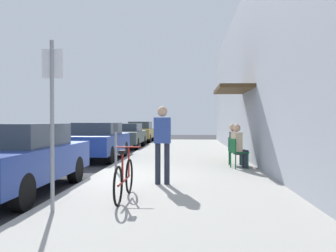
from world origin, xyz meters
The scene contains 15 objects.
ground_plane centered at (0.00, 0.00, 0.00)m, with size 60.00×60.00×0.00m, color #2D2D30.
sidewalk_slab centered at (2.25, 2.00, 0.06)m, with size 4.50×32.00×0.12m, color #9E9B93.
building_facade centered at (4.65, 2.01, 3.15)m, with size 1.40×32.00×6.30m.
parked_car_0 centered at (-1.10, -1.43, 0.75)m, with size 1.80×4.40×1.45m.
parked_car_1 centered at (-1.10, 4.93, 0.75)m, with size 1.80×4.40×1.44m.
parked_car_2 centered at (-1.10, 11.12, 0.72)m, with size 1.80×4.40×1.38m.
parked_car_3 centered at (-1.10, 16.77, 0.76)m, with size 1.80×4.40×1.47m.
parking_meter centered at (0.45, 1.05, 0.89)m, with size 0.12×0.10×1.32m.
street_sign centered at (0.40, -3.28, 1.64)m, with size 0.32×0.06×2.60m.
bicycle_0 centered at (1.32, -2.34, 0.48)m, with size 0.46×1.71×0.90m.
cafe_chair_0 centered at (3.85, 1.88, 0.62)m, with size 0.54×0.54×0.87m.
seated_patron_0 centered at (3.91, 1.89, 0.82)m, with size 0.50×0.45×1.29m.
cafe_chair_1 centered at (3.85, 2.76, 0.62)m, with size 0.50×0.50×0.87m.
seated_patron_1 centered at (3.91, 2.75, 0.82)m, with size 0.47×0.41×1.29m.
pedestrian_standing centered at (1.88, -0.85, 1.12)m, with size 0.36×0.22×1.70m.
Camera 1 is at (2.47, -8.44, 1.50)m, focal length 37.36 mm.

